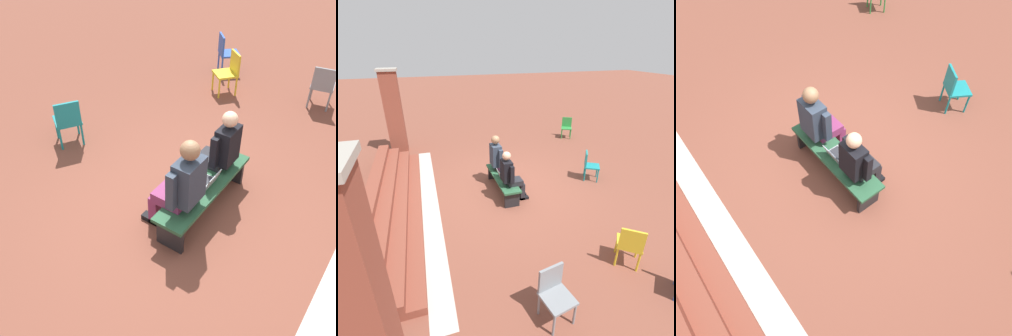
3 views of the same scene
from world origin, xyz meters
TOP-DOWN VIEW (x-y plane):
  - ground_plane at (0.00, 0.00)m, footprint 60.00×60.00m
  - concrete_strip at (-0.07, 2.10)m, footprint 7.05×0.40m
  - brick_steps at (-0.07, 3.05)m, footprint 6.25×1.20m
  - brick_pillar_left_of_steps at (-4.03, 2.84)m, footprint 0.64×0.64m
  - brick_pillar_right_of_steps at (3.92, 2.93)m, footprint 0.64×0.64m
  - bench at (-0.07, 0.18)m, footprint 1.80×0.44m
  - person_student at (-0.54, 0.11)m, footprint 0.54×0.68m
  - person_adult at (0.41, 0.10)m, footprint 0.60×0.76m
  - laptop at (-0.10, 0.19)m, footprint 0.32×0.29m
  - plastic_chair_far_left at (3.51, -3.81)m, footprint 0.57×0.57m
  - plastic_chair_foreground at (-0.15, -2.46)m, footprint 0.58×0.58m
  - plastic_chair_near_bench_left at (-3.28, -1.17)m, footprint 0.59×0.59m
  - plastic_chair_by_pillar at (-3.76, 0.55)m, footprint 0.48×0.48m

SIDE VIEW (x-z plane):
  - ground_plane at x=0.00m, z-range 0.00..0.00m
  - concrete_strip at x=-0.07m, z-range 0.00..0.01m
  - brick_steps at x=-0.07m, z-range -0.07..0.52m
  - bench at x=-0.07m, z-range 0.13..0.58m
  - plastic_chair_far_left at x=3.51m, z-range 0.06..0.90m
  - plastic_chair_foreground at x=-0.15m, z-range 0.06..0.90m
  - plastic_chair_near_bench_left at x=-3.28m, z-range 0.06..0.90m
  - plastic_chair_by_pillar at x=-3.76m, z-range 0.06..0.90m
  - laptop at x=-0.10m, z-range 0.39..0.61m
  - person_student at x=-0.54m, z-range 0.05..1.39m
  - person_adult at x=0.41m, z-range 0.04..1.48m
  - brick_pillar_left_of_steps at x=-4.03m, z-range 0.01..2.95m
  - brick_pillar_right_of_steps at x=3.92m, z-range 0.01..2.95m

